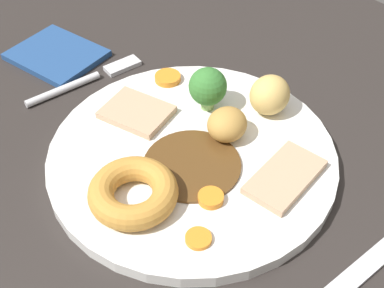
% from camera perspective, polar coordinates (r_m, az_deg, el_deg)
% --- Properties ---
extents(dining_table, '(1.20, 0.84, 0.04)m').
position_cam_1_polar(dining_table, '(0.54, 1.36, -3.05)').
color(dining_table, '#2B2623').
rests_on(dining_table, ground).
extents(dinner_plate, '(0.29, 0.29, 0.01)m').
position_cam_1_polar(dinner_plate, '(0.52, 0.00, -1.33)').
color(dinner_plate, white).
rests_on(dinner_plate, dining_table).
extents(gravy_pool, '(0.10, 0.10, 0.00)m').
position_cam_1_polar(gravy_pool, '(0.50, 0.01, -2.32)').
color(gravy_pool, '#563819').
rests_on(gravy_pool, dinner_plate).
extents(meat_slice_main, '(0.08, 0.07, 0.01)m').
position_cam_1_polar(meat_slice_main, '(0.56, -6.22, 3.57)').
color(meat_slice_main, tan).
rests_on(meat_slice_main, dinner_plate).
extents(meat_slice_under, '(0.06, 0.09, 0.01)m').
position_cam_1_polar(meat_slice_under, '(0.50, 10.38, -3.63)').
color(meat_slice_under, tan).
rests_on(meat_slice_under, dinner_plate).
extents(yorkshire_pudding, '(0.08, 0.08, 0.02)m').
position_cam_1_polar(yorkshire_pudding, '(0.47, -6.60, -5.41)').
color(yorkshire_pudding, '#C68938').
rests_on(yorkshire_pudding, dinner_plate).
extents(roast_potato_left, '(0.05, 0.06, 0.04)m').
position_cam_1_polar(roast_potato_left, '(0.56, 8.63, 5.51)').
color(roast_potato_left, '#D8B260').
rests_on(roast_potato_left, dinner_plate).
extents(roast_potato_right, '(0.05, 0.05, 0.03)m').
position_cam_1_polar(roast_potato_right, '(0.52, 4.04, 2.15)').
color(roast_potato_right, '#BC8C42').
rests_on(roast_potato_right, dinner_plate).
extents(carrot_coin_front, '(0.03, 0.03, 0.01)m').
position_cam_1_polar(carrot_coin_front, '(0.61, -2.74, 7.42)').
color(carrot_coin_front, orange).
rests_on(carrot_coin_front, dinner_plate).
extents(carrot_coin_back, '(0.02, 0.02, 0.01)m').
position_cam_1_polar(carrot_coin_back, '(0.47, 2.12, -6.06)').
color(carrot_coin_back, orange).
rests_on(carrot_coin_back, dinner_plate).
extents(carrot_coin_side, '(0.02, 0.02, 0.00)m').
position_cam_1_polar(carrot_coin_side, '(0.45, 0.72, -10.53)').
color(carrot_coin_side, orange).
rests_on(carrot_coin_side, dinner_plate).
extents(broccoli_floret, '(0.04, 0.04, 0.05)m').
position_cam_1_polar(broccoli_floret, '(0.55, 1.78, 6.39)').
color(broccoli_floret, '#8CB766').
rests_on(broccoli_floret, dinner_plate).
extents(fork, '(0.03, 0.15, 0.01)m').
position_cam_1_polar(fork, '(0.64, -11.52, 7.13)').
color(fork, silver).
rests_on(fork, dining_table).
extents(folded_napkin, '(0.13, 0.11, 0.01)m').
position_cam_1_polar(folded_napkin, '(0.69, -14.91, 9.62)').
color(folded_napkin, navy).
rests_on(folded_napkin, dining_table).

